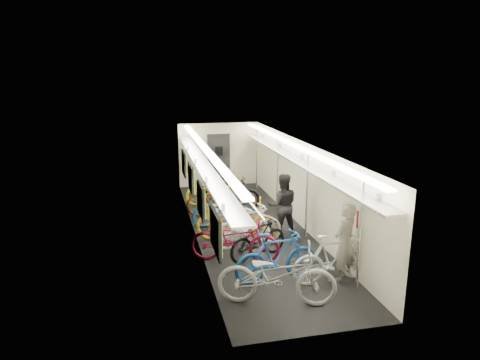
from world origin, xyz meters
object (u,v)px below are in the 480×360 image
bicycle_1 (277,257)px  passenger_near (345,243)px  backpack (364,219)px  bicycle_0 (277,275)px  passenger_mid (282,205)px

bicycle_1 → passenger_near: passenger_near is taller
passenger_near → backpack: passenger_near is taller
bicycle_0 → passenger_mid: bearing=-1.8°
bicycle_1 → passenger_mid: size_ratio=1.08×
backpack → passenger_mid: bearing=99.1°
bicycle_0 → passenger_near: bearing=-51.7°
backpack → passenger_near: bearing=179.4°
bicycle_0 → passenger_mid: size_ratio=1.31×
passenger_mid → bicycle_0: bearing=79.4°
passenger_near → passenger_mid: bearing=-110.9°
bicycle_0 → bicycle_1: 0.89m
passenger_near → backpack: 0.62m
passenger_mid → backpack: passenger_mid is taller
passenger_mid → bicycle_1: bearing=78.6°
bicycle_1 → passenger_near: (1.37, -0.24, 0.29)m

